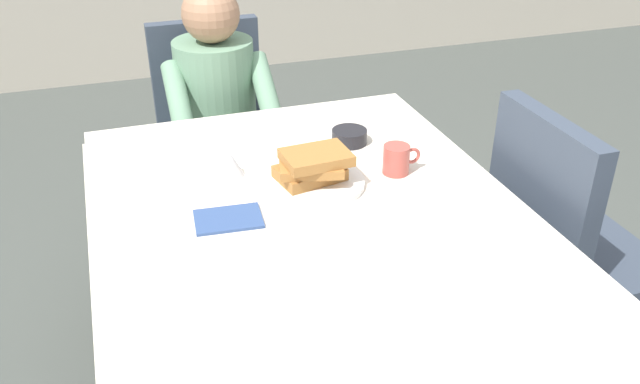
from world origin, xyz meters
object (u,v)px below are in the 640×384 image
object	(u,v)px
chair_right_side	(560,237)
spoon_near_edge	(337,247)
plate_breakfast	(314,183)
cup_coffee	(397,159)
chair_diner	(214,123)
fork_left_of_plate	(249,199)
dining_table_main	(317,250)
diner_person	(219,106)
breakfast_stack	(312,166)
knife_right_of_plate	(380,177)
bowl_butter	(349,137)
syrup_pitcher	(230,163)

from	to	relation	value
chair_right_side	spoon_near_edge	size ratio (longest dim) A/B	6.20
plate_breakfast	cup_coffee	bearing A→B (deg)	-0.62
chair_diner	fork_left_of_plate	world-z (taller)	chair_diner
chair_right_side	plate_breakfast	distance (m)	0.77
dining_table_main	diner_person	distance (m)	1.02
breakfast_stack	spoon_near_edge	distance (m)	0.32
breakfast_stack	fork_left_of_plate	size ratio (longest dim) A/B	1.14
dining_table_main	cup_coffee	xyz separation A→B (m)	(0.30, 0.18, 0.13)
knife_right_of_plate	spoon_near_edge	xyz separation A→B (m)	(-0.23, -0.29, 0.00)
dining_table_main	bowl_butter	size ratio (longest dim) A/B	13.85
syrup_pitcher	fork_left_of_plate	xyz separation A→B (m)	(0.02, -0.15, -0.04)
chair_right_side	spoon_near_edge	bearing A→B (deg)	-80.18
breakfast_stack	chair_right_side	bearing A→B (deg)	-13.86
chair_diner	bowl_butter	bearing A→B (deg)	111.51
chair_diner	spoon_near_edge	distance (m)	1.32
dining_table_main	spoon_near_edge	size ratio (longest dim) A/B	10.16
bowl_butter	syrup_pitcher	size ratio (longest dim) A/B	1.37
diner_person	fork_left_of_plate	distance (m)	0.86
plate_breakfast	chair_right_side	bearing A→B (deg)	-13.92
chair_right_side	knife_right_of_plate	distance (m)	0.59
chair_diner	plate_breakfast	size ratio (longest dim) A/B	3.32
chair_diner	syrup_pitcher	bearing A→B (deg)	83.71
chair_right_side	cup_coffee	bearing A→B (deg)	-110.38
fork_left_of_plate	dining_table_main	bearing A→B (deg)	-132.71
breakfast_stack	cup_coffee	distance (m)	0.25
chair_diner	plate_breakfast	distance (m)	1.02
cup_coffee	bowl_butter	world-z (taller)	cup_coffee
cup_coffee	breakfast_stack	bearing A→B (deg)	179.29
spoon_near_edge	syrup_pitcher	bearing A→B (deg)	120.18
chair_right_side	bowl_butter	bearing A→B (deg)	-127.17
chair_diner	cup_coffee	xyz separation A→B (m)	(0.36, -0.99, 0.25)
dining_table_main	bowl_butter	bearing A→B (deg)	59.48
dining_table_main	syrup_pitcher	world-z (taller)	syrup_pitcher
dining_table_main	knife_right_of_plate	distance (m)	0.30
chair_diner	breakfast_stack	bearing A→B (deg)	96.26
dining_table_main	chair_right_side	world-z (taller)	chair_right_side
chair_diner	dining_table_main	bearing A→B (deg)	93.12
dining_table_main	syrup_pitcher	bearing A→B (deg)	117.03
dining_table_main	plate_breakfast	xyz separation A→B (m)	(0.05, 0.18, 0.10)
chair_diner	syrup_pitcher	world-z (taller)	chair_diner
syrup_pitcher	fork_left_of_plate	world-z (taller)	syrup_pitcher
diner_person	fork_left_of_plate	world-z (taller)	diner_person
cup_coffee	spoon_near_edge	world-z (taller)	cup_coffee
breakfast_stack	spoon_near_edge	world-z (taller)	breakfast_stack
syrup_pitcher	breakfast_stack	bearing A→B (deg)	-32.94
plate_breakfast	cup_coffee	world-z (taller)	cup_coffee
diner_person	cup_coffee	distance (m)	0.92
cup_coffee	syrup_pitcher	bearing A→B (deg)	163.51
cup_coffee	spoon_near_edge	xyz separation A→B (m)	(-0.29, -0.31, -0.04)
chair_right_side	bowl_butter	distance (m)	0.71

